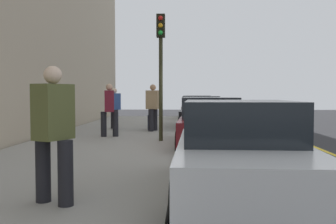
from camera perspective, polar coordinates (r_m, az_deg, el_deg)
name	(u,v)px	position (r m, az deg, el deg)	size (l,w,h in m)	color
ground_plane	(211,149)	(11.30, 6.35, -5.52)	(56.00, 56.00, 0.00)	#28282B
sidewalk	(99,146)	(11.54, -10.28, -5.00)	(28.00, 4.60, 0.15)	gray
lane_stripe_centre	(322,150)	(11.96, 21.90, -5.23)	(28.00, 0.14, 0.01)	gold
snow_bank_curb	(187,157)	(9.27, 2.89, -6.64)	(7.04, 0.56, 0.22)	white
parked_car_silver	(197,108)	(23.51, 4.29, 0.62)	(4.73, 1.97, 1.51)	black
parked_car_black	(201,113)	(17.40, 4.90, -0.12)	(4.68, 2.01, 1.51)	black
parked_car_maroon	(210,123)	(11.34, 6.32, -1.65)	(4.24, 2.02, 1.51)	black
parked_car_white	(239,151)	(5.84, 10.58, -5.80)	(4.19, 2.00, 1.51)	black
pedestrian_tan_coat	(153,106)	(15.14, -2.26, 0.88)	(0.59, 0.57, 1.84)	black
pedestrian_blue_coat	(114,107)	(16.18, -7.99, 0.73)	(0.52, 0.55, 1.71)	black
pedestrian_burgundy_coat	(109,108)	(13.26, -8.71, 0.54)	(0.53, 0.59, 1.82)	black
pedestrian_olive_coat	(54,131)	(5.30, -16.67, -2.69)	(0.58, 0.56, 1.84)	black
traffic_light_pole	(161,55)	(11.95, -1.08, 8.51)	(0.35, 0.26, 3.91)	#2D2D19
rolling_suitcase	(151,122)	(15.70, -2.60, -1.53)	(0.34, 0.22, 0.96)	#191E38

